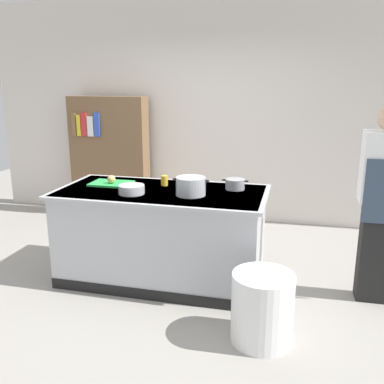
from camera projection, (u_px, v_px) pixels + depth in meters
name	position (u px, v px, depth m)	size (l,w,h in m)	color
ground_plane	(163.00, 278.00, 4.22)	(10.00, 10.00, 0.00)	#9E9991
back_wall	(208.00, 111.00, 5.81)	(6.40, 0.12, 3.00)	silver
counter_island	(162.00, 234.00, 4.10)	(1.98, 0.98, 0.90)	#B7BABF
cutting_board	(111.00, 183.00, 4.22)	(0.40, 0.28, 0.02)	green
onion	(111.00, 179.00, 4.17)	(0.08, 0.08, 0.08)	tan
stock_pot	(191.00, 186.00, 3.81)	(0.33, 0.27, 0.16)	#B7BABF
sauce_pan	(235.00, 184.00, 4.02)	(0.25, 0.18, 0.10)	#99999E
mixing_bowl	(132.00, 189.00, 3.87)	(0.24, 0.24, 0.08)	#B7BABF
juice_cup	(164.00, 181.00, 4.17)	(0.07, 0.07, 0.10)	yellow
trash_bin	(262.00, 308.00, 3.14)	(0.46, 0.46, 0.54)	white
person_chef	(382.00, 201.00, 3.60)	(0.38, 0.25, 1.72)	black
bookshelf	(110.00, 157.00, 6.01)	(1.10, 0.31, 1.70)	brown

